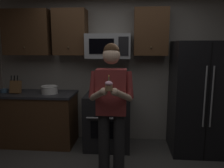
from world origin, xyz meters
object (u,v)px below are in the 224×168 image
object	(u,v)px
bowl_small_colored	(4,91)
cupcake	(109,85)
bowl_large_white	(49,89)
oven_range	(108,120)
microwave	(108,46)
refrigerator	(200,98)
knife_block	(16,87)
person	(111,104)

from	to	relation	value
bowl_small_colored	cupcake	distance (m)	2.34
bowl_large_white	bowl_small_colored	bearing A→B (deg)	178.41
bowl_large_white	cupcake	xyz separation A→B (m)	(1.14, -1.21, 0.30)
oven_range	cupcake	xyz separation A→B (m)	(0.14, -1.21, 0.83)
microwave	refrigerator	bearing A→B (deg)	-6.03
microwave	refrigerator	xyz separation A→B (m)	(1.50, -0.16, -0.82)
microwave	cupcake	bearing A→B (deg)	-84.19
microwave	knife_block	bearing A→B (deg)	-174.66
knife_block	bowl_large_white	distance (m)	0.59
bowl_small_colored	cupcake	size ratio (longest dim) A/B	0.75
knife_block	person	xyz separation A→B (m)	(1.73, -0.85, -0.04)
refrigerator	bowl_small_colored	bearing A→B (deg)	178.98
person	cupcake	world-z (taller)	person
microwave	bowl_large_white	distance (m)	1.25
bowl_large_white	cupcake	distance (m)	1.69
bowl_large_white	cupcake	size ratio (longest dim) A/B	1.63
oven_range	knife_block	bearing A→B (deg)	-178.94
oven_range	cupcake	distance (m)	1.47
microwave	bowl_small_colored	xyz separation A→B (m)	(-1.83, -0.10, -0.77)
oven_range	knife_block	xyz separation A→B (m)	(-1.59, -0.03, 0.57)
microwave	refrigerator	size ratio (longest dim) A/B	0.41
oven_range	person	world-z (taller)	person
refrigerator	knife_block	world-z (taller)	refrigerator
knife_block	cupcake	xyz separation A→B (m)	(1.73, -1.18, 0.26)
refrigerator	oven_range	bearing A→B (deg)	178.50
microwave	bowl_small_colored	size ratio (longest dim) A/B	5.71
person	cupcake	distance (m)	0.44
microwave	bowl_large_white	xyz separation A→B (m)	(-1.00, -0.12, -0.73)
microwave	knife_block	xyz separation A→B (m)	(-1.59, -0.15, -0.69)
microwave	refrigerator	distance (m)	1.72
oven_range	knife_block	distance (m)	1.69
microwave	cupcake	xyz separation A→B (m)	(0.14, -1.33, -0.43)
bowl_small_colored	refrigerator	bearing A→B (deg)	-1.02
bowl_large_white	cupcake	bearing A→B (deg)	-46.66
refrigerator	bowl_large_white	world-z (taller)	refrigerator
microwave	refrigerator	world-z (taller)	microwave
refrigerator	person	xyz separation A→B (m)	(-1.36, -0.84, 0.10)
oven_range	bowl_small_colored	world-z (taller)	bowl_small_colored
oven_range	person	xyz separation A→B (m)	(0.14, -0.88, 0.53)
knife_block	cupcake	size ratio (longest dim) A/B	1.84
refrigerator	bowl_large_white	distance (m)	2.51
bowl_small_colored	person	bearing A→B (deg)	-24.64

